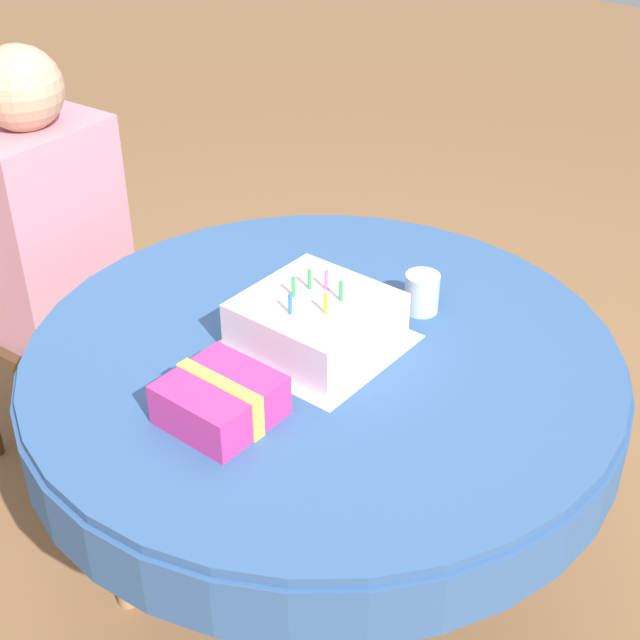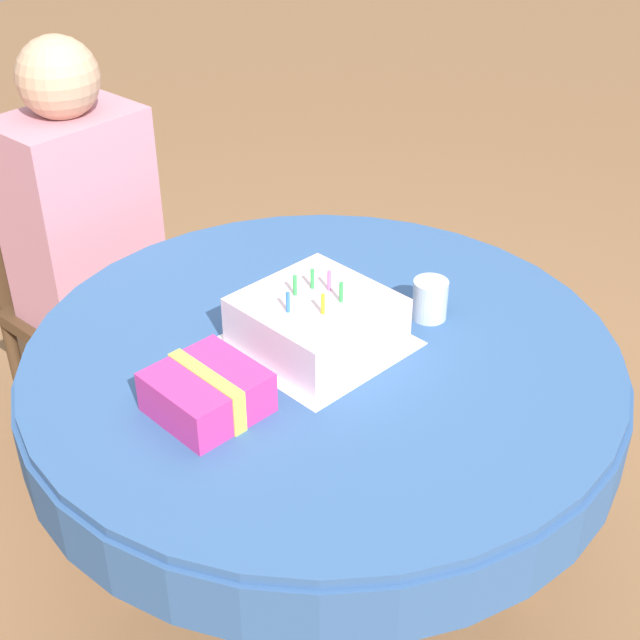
{
  "view_description": "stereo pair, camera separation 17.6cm",
  "coord_description": "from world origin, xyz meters",
  "px_view_note": "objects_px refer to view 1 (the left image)",
  "views": [
    {
      "loc": [
        -1.15,
        -0.92,
        1.72
      ],
      "look_at": [
        -0.0,
        0.0,
        0.77
      ],
      "focal_mm": 50.0,
      "sensor_mm": 36.0,
      "label": 1
    },
    {
      "loc": [
        -1.04,
        -1.05,
        1.72
      ],
      "look_at": [
        -0.0,
        0.0,
        0.77
      ],
      "focal_mm": 50.0,
      "sensor_mm": 36.0,
      "label": 2
    }
  ],
  "objects_px": {
    "drinking_glass": "(422,293)",
    "birthday_cake": "(315,322)",
    "person": "(52,235)",
    "chair": "(43,299)",
    "gift_box": "(222,401)"
  },
  "relations": [
    {
      "from": "person",
      "to": "gift_box",
      "type": "bearing_deg",
      "value": -111.83
    },
    {
      "from": "gift_box",
      "to": "drinking_glass",
      "type": "bearing_deg",
      "value": -8.14
    },
    {
      "from": "birthday_cake",
      "to": "drinking_glass",
      "type": "bearing_deg",
      "value": -21.49
    },
    {
      "from": "person",
      "to": "birthday_cake",
      "type": "xyz_separation_m",
      "value": [
        0.02,
        -0.84,
        0.07
      ]
    },
    {
      "from": "person",
      "to": "birthday_cake",
      "type": "distance_m",
      "value": 0.84
    },
    {
      "from": "chair",
      "to": "birthday_cake",
      "type": "bearing_deg",
      "value": -92.78
    },
    {
      "from": "drinking_glass",
      "to": "gift_box",
      "type": "relative_size",
      "value": 0.47
    },
    {
      "from": "chair",
      "to": "person",
      "type": "xyz_separation_m",
      "value": [
        0.01,
        -0.09,
        0.22
      ]
    },
    {
      "from": "birthday_cake",
      "to": "chair",
      "type": "bearing_deg",
      "value": 91.43
    },
    {
      "from": "person",
      "to": "drinking_glass",
      "type": "height_order",
      "value": "person"
    },
    {
      "from": "person",
      "to": "drinking_glass",
      "type": "distance_m",
      "value": 0.97
    },
    {
      "from": "chair",
      "to": "gift_box",
      "type": "height_order",
      "value": "chair"
    },
    {
      "from": "chair",
      "to": "birthday_cake",
      "type": "relative_size",
      "value": 3.3
    },
    {
      "from": "drinking_glass",
      "to": "birthday_cake",
      "type": "bearing_deg",
      "value": 158.51
    },
    {
      "from": "person",
      "to": "birthday_cake",
      "type": "relative_size",
      "value": 4.35
    }
  ]
}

